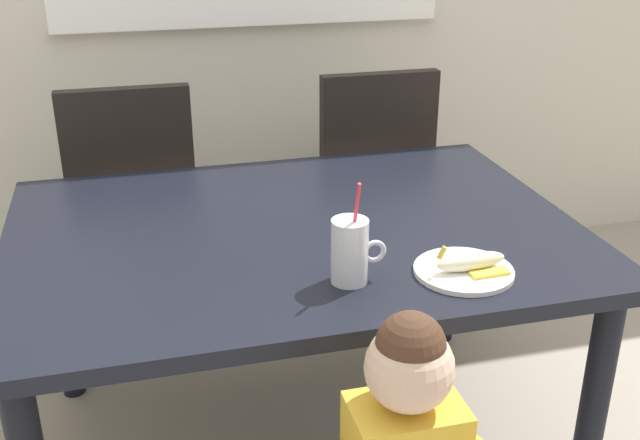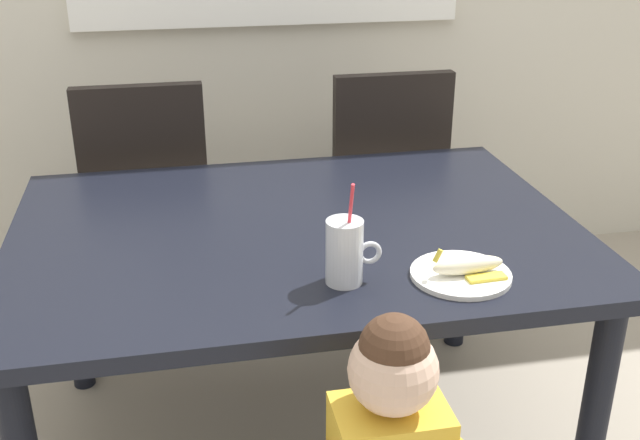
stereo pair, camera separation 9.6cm
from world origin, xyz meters
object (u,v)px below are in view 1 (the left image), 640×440
at_px(dining_table, 295,256).
at_px(snack_plate, 464,271).
at_px(dining_chair_right, 367,177).
at_px(milk_cup, 350,255).
at_px(dining_chair_left, 133,198).
at_px(peeled_banana, 472,262).

relative_size(dining_table, snack_plate, 6.41).
distance_m(dining_chair_right, milk_cup, 1.19).
height_order(dining_chair_left, milk_cup, milk_cup).
relative_size(dining_table, peeled_banana, 8.53).
bearing_deg(milk_cup, dining_chair_right, 69.99).
distance_m(dining_chair_right, snack_plate, 1.15).
bearing_deg(peeled_banana, dining_chair_right, 83.98).
bearing_deg(peeled_banana, milk_cup, 172.38).
distance_m(dining_table, snack_plate, 0.48).
bearing_deg(dining_chair_right, milk_cup, 69.99).
bearing_deg(dining_chair_left, milk_cup, 112.67).
distance_m(dining_table, dining_chair_left, 0.88).
xyz_separation_m(dining_chair_right, milk_cup, (-0.40, -1.09, 0.25)).
xyz_separation_m(dining_table, dining_chair_left, (-0.40, 0.78, -0.10)).
bearing_deg(milk_cup, peeled_banana, -7.62).
bearing_deg(dining_table, milk_cup, -80.29).
height_order(dining_chair_right, peeled_banana, dining_chair_right).
bearing_deg(dining_chair_left, dining_chair_right, 179.75).
xyz_separation_m(dining_chair_left, peeled_banana, (0.74, -1.13, 0.21)).
distance_m(milk_cup, snack_plate, 0.27).
height_order(dining_chair_left, dining_chair_right, same).
xyz_separation_m(dining_chair_left, milk_cup, (0.46, -1.10, 0.25)).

